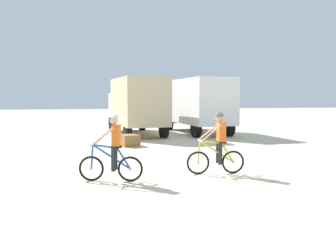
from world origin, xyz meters
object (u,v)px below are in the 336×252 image
Objects in this scene: box_truck_tan_camper at (136,103)px; box_truck_avon_van at (198,103)px; supply_crate at (129,140)px; cyclist_orange_shirt at (113,150)px; cyclist_cowboy_hat at (218,145)px.

box_truck_tan_camper and box_truck_avon_van have the same top height.
supply_crate is (-4.78, -5.34, -1.61)m from box_truck_avon_van.
box_truck_avon_van is 13.86m from cyclist_orange_shirt.
box_truck_avon_van is 7.35m from supply_crate.
box_truck_tan_camper reaches higher than cyclist_cowboy_hat.
box_truck_tan_camper reaches higher than cyclist_orange_shirt.
box_truck_tan_camper is 12.58m from cyclist_orange_shirt.
box_truck_avon_van is at bearing 64.88° from cyclist_orange_shirt.
cyclist_orange_shirt is at bearing -99.20° from box_truck_tan_camper.
cyclist_orange_shirt is (-2.01, -12.38, -1.03)m from box_truck_tan_camper.
supply_crate is (-1.97, 6.78, -0.59)m from cyclist_cowboy_hat.
cyclist_orange_shirt is 1.00× the size of cyclist_cowboy_hat.
cyclist_cowboy_hat is at bearing -73.78° from supply_crate.
box_truck_tan_camper is 7.33× the size of supply_crate.
box_truck_tan_camper is at bearing -177.99° from box_truck_avon_van.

